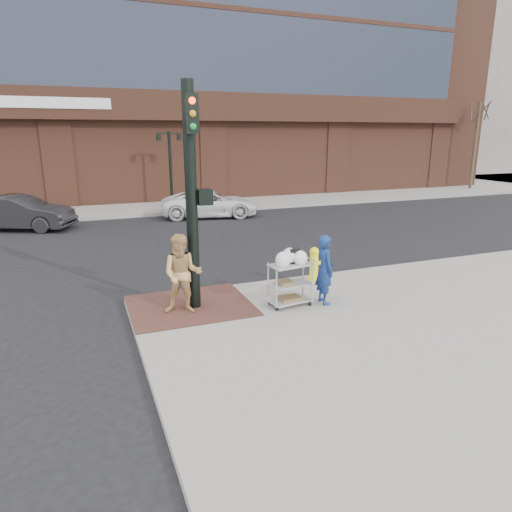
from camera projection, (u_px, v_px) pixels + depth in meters
name	position (u px, v px, depth m)	size (l,w,h in m)	color
ground	(226.00, 322.00, 10.15)	(220.00, 220.00, 0.00)	black
sidewalk_far	(249.00, 176.00, 43.30)	(65.00, 36.00, 0.15)	gray
brick_curb_ramp	(190.00, 305.00, 10.71)	(2.80, 2.40, 0.01)	#4A2A22
bank_building	(164.00, 1.00, 36.08)	(42.00, 26.00, 28.00)	brown
filler_block	(441.00, 91.00, 56.03)	(14.00, 20.00, 18.00)	slate
bare_tree_a	(480.00, 100.00, 31.79)	(1.80, 1.80, 7.20)	#382B21
lamp_post	(170.00, 161.00, 24.56)	(1.32, 0.22, 4.00)	black
traffic_signal_pole	(192.00, 192.00, 9.94)	(0.61, 0.51, 5.00)	black
woman_blue	(325.00, 269.00, 10.68)	(0.61, 0.40, 1.66)	navy
pedestrian_tan	(182.00, 274.00, 10.09)	(0.88, 0.68, 1.81)	tan
sedan_dark	(18.00, 213.00, 19.61)	(1.59, 4.55, 1.50)	black
minivan_white	(210.00, 204.00, 22.70)	(2.20, 4.77, 1.33)	white
utility_cart	(290.00, 280.00, 10.59)	(1.05, 0.69, 1.36)	#99999E
fire_hydrant	(314.00, 264.00, 12.32)	(0.46, 0.32, 0.97)	#FFF915
newsbox_yellow	(21.00, 207.00, 21.59)	(0.44, 0.40, 1.05)	yellow
newsbox_blue	(3.00, 208.00, 21.76)	(0.39, 0.35, 0.92)	#1A24AA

